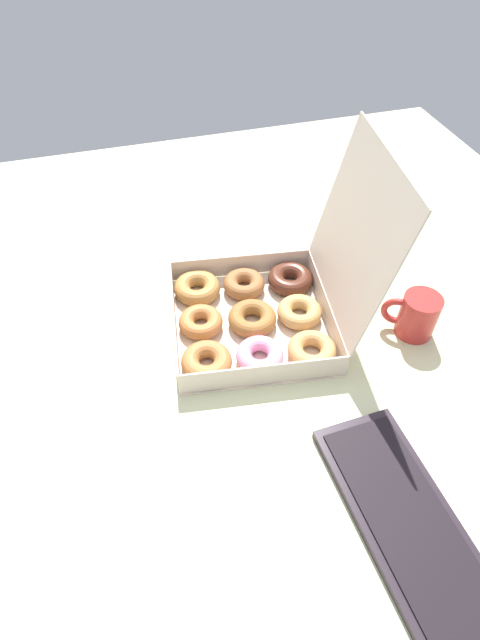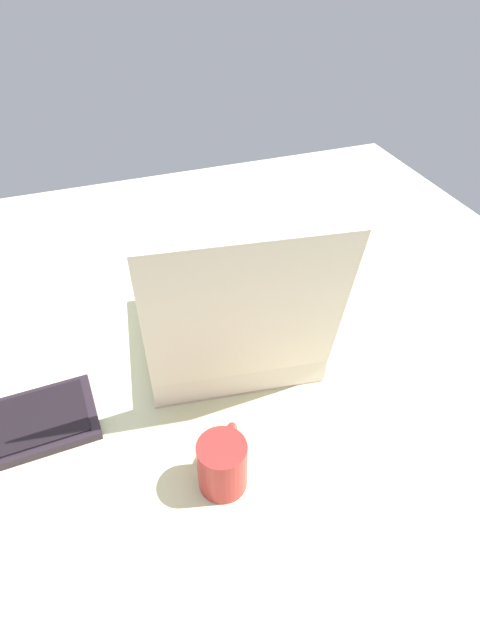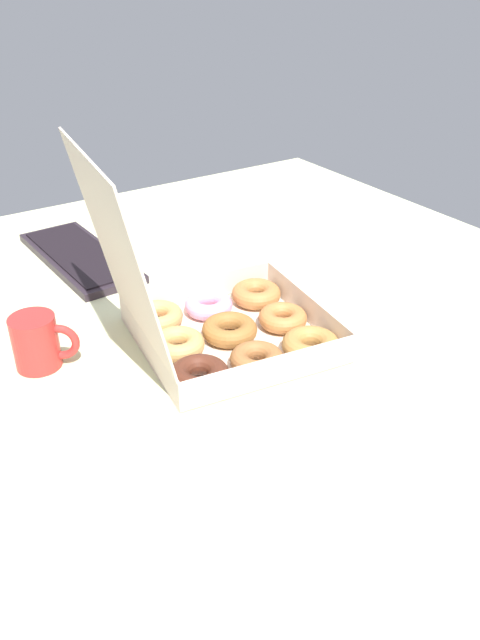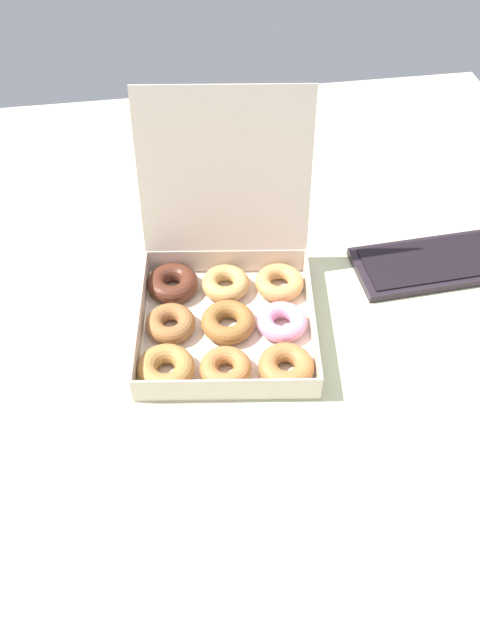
{
  "view_description": "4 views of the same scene",
  "coord_description": "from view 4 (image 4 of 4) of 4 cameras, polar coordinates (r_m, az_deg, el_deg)",
  "views": [
    {
      "loc": [
        71.84,
        -26.79,
        81.54
      ],
      "look_at": [
        0.84,
        -6.62,
        3.35
      ],
      "focal_mm": 28.0,
      "sensor_mm": 36.0,
      "label": 1
    },
    {
      "loc": [
        23.94,
        73.42,
        75.09
      ],
      "look_at": [
        -3.22,
        -2.91,
        4.93
      ],
      "focal_mm": 28.0,
      "sensor_mm": 36.0,
      "label": 2
    },
    {
      "loc": [
        -86.04,
        50.38,
        64.6
      ],
      "look_at": [
        -1.92,
        -4.71,
        4.93
      ],
      "focal_mm": 35.0,
      "sensor_mm": 36.0,
      "label": 3
    },
    {
      "loc": [
        -9.93,
        -83.86,
        93.68
      ],
      "look_at": [
        2.1,
        -5.51,
        4.57
      ],
      "focal_mm": 35.0,
      "sensor_mm": 36.0,
      "label": 4
    }
  ],
  "objects": [
    {
      "name": "ground_plane",
      "position": [
        1.27,
        -1.31,
        0.06
      ],
      "size": [
        180.0,
        180.0,
        2.0
      ],
      "primitive_type": "cube",
      "color": "beige"
    },
    {
      "name": "coffee_mug",
      "position": [
        1.45,
        1.49,
        10.8
      ],
      "size": [
        8.97,
        11.04,
        9.97
      ],
      "color": "#B32C29",
      "rests_on": "ground_plane"
    },
    {
      "name": "keyboard",
      "position": [
        1.43,
        18.43,
        5.12
      ],
      "size": [
        41.35,
        17.39,
        2.2
      ],
      "color": "#271E26",
      "rests_on": "ground_plane"
    },
    {
      "name": "donut_box",
      "position": [
        1.22,
        -1.45,
        1.03
      ],
      "size": [
        40.1,
        45.05,
        39.19
      ],
      "color": "beige",
      "rests_on": "ground_plane"
    }
  ]
}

